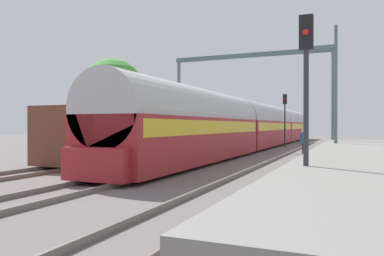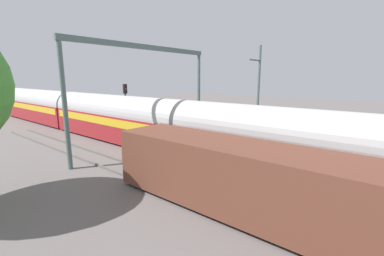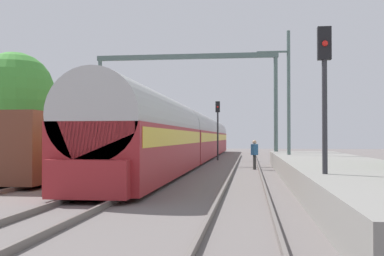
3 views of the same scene
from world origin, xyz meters
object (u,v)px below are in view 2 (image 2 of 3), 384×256
Objects in this scene: railway_signal_far at (126,102)px; catenary_gantry at (147,75)px; passenger_train at (116,118)px; freight_car at (252,181)px; person_crossing at (239,134)px.

railway_signal_far is 6.30m from catenary_gantry.
freight_car is at bearing -105.83° from passenger_train.
person_crossing is (9.17, 5.65, -0.44)m from freight_car.
passenger_train is at bearing 90.00° from catenary_gantry.
catenary_gantry reaches higher than freight_car.
freight_car is (-4.35, -15.36, -0.50)m from passenger_train.
person_crossing is at bearing -63.60° from passenger_train.
railway_signal_far is 0.37× the size of catenary_gantry.
passenger_train is 5.74m from catenary_gantry.
freight_car is 0.99× the size of catenary_gantry.
passenger_train is 10.11× the size of railway_signal_far.
passenger_train is 28.44× the size of person_crossing.
person_crossing is 11.33m from railway_signal_far.
passenger_train is at bearing -151.44° from railway_signal_far.
passenger_train is 10.87m from person_crossing.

